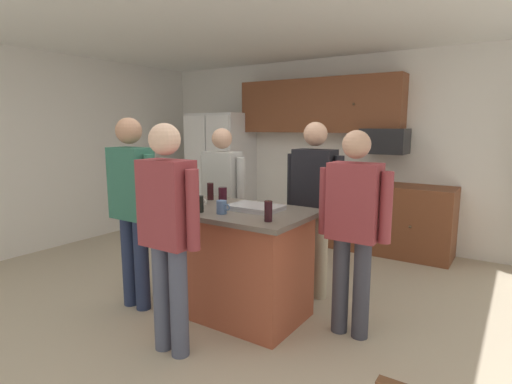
{
  "coord_description": "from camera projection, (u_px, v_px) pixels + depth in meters",
  "views": [
    {
      "loc": [
        2.11,
        -2.77,
        1.65
      ],
      "look_at": [
        0.11,
        0.25,
        1.05
      ],
      "focal_mm": 28.32,
      "sensor_mm": 36.0,
      "label": 1
    }
  ],
  "objects": [
    {
      "name": "ceiling",
      "position": [
        228.0,
        7.0,
        3.27
      ],
      "size": [
        7.04,
        7.04,
        0.0
      ],
      "primitive_type": "plane",
      "color": "white"
    },
    {
      "name": "person_elder_center",
      "position": [
        314.0,
        198.0,
        3.81
      ],
      "size": [
        0.57,
        0.22,
        1.68
      ],
      "rotation": [
        0.0,
        0.0,
        -2.07
      ],
      "color": "tan",
      "rests_on": "ground"
    },
    {
      "name": "microwave_over_range",
      "position": [
        385.0,
        141.0,
        5.19
      ],
      "size": [
        0.56,
        0.4,
        0.32
      ],
      "primitive_type": "cube",
      "color": "black"
    },
    {
      "name": "refrigerator",
      "position": [
        221.0,
        171.0,
        6.59
      ],
      "size": [
        0.92,
        0.76,
        1.84
      ],
      "color": "white",
      "rests_on": "ground"
    },
    {
      "name": "glass_short_whisky",
      "position": [
        268.0,
        211.0,
        2.99
      ],
      "size": [
        0.06,
        0.06,
        0.15
      ],
      "color": "black",
      "rests_on": "kitchen_island"
    },
    {
      "name": "back_wall",
      "position": [
        348.0,
        150.0,
        5.78
      ],
      "size": [
        6.4,
        0.1,
        2.6
      ],
      "primitive_type": "cube",
      "color": "white",
      "rests_on": "ground"
    },
    {
      "name": "glass_pilsner",
      "position": [
        188.0,
        197.0,
        3.59
      ],
      "size": [
        0.06,
        0.06,
        0.14
      ],
      "color": "black",
      "rests_on": "kitchen_island"
    },
    {
      "name": "glass_stout_tall",
      "position": [
        210.0,
        191.0,
        3.87
      ],
      "size": [
        0.06,
        0.06,
        0.16
      ],
      "color": "black",
      "rests_on": "kitchen_island"
    },
    {
      "name": "person_guest_by_door",
      "position": [
        223.0,
        194.0,
        4.28
      ],
      "size": [
        0.57,
        0.22,
        1.62
      ],
      "rotation": [
        0.0,
        0.0,
        -0.77
      ],
      "color": "#383842",
      "rests_on": "ground"
    },
    {
      "name": "serving_tray",
      "position": [
        255.0,
        207.0,
        3.41
      ],
      "size": [
        0.44,
        0.3,
        0.04
      ],
      "color": "#B7B7BC",
      "rests_on": "kitchen_island"
    },
    {
      "name": "side_wall_left",
      "position": [
        33.0,
        153.0,
        5.23
      ],
      "size": [
        0.1,
        5.6,
        2.6
      ],
      "primitive_type": "cube",
      "color": "white",
      "rests_on": "ground"
    },
    {
      "name": "cabinet_run_upper",
      "position": [
        318.0,
        106.0,
        5.74
      ],
      "size": [
        2.4,
        0.38,
        0.75
      ],
      "color": "brown"
    },
    {
      "name": "glass_dark_ale",
      "position": [
        200.0,
        204.0,
        3.31
      ],
      "size": [
        0.07,
        0.07,
        0.14
      ],
      "color": "black",
      "rests_on": "kitchen_island"
    },
    {
      "name": "mug_ceramic_white",
      "position": [
        200.0,
        202.0,
        3.53
      ],
      "size": [
        0.12,
        0.08,
        0.09
      ],
      "color": "white",
      "rests_on": "kitchen_island"
    },
    {
      "name": "person_host_foreground",
      "position": [
        132.0,
        200.0,
        3.56
      ],
      "size": [
        0.57,
        0.23,
        1.72
      ],
      "rotation": [
        0.0,
        0.0,
        0.44
      ],
      "color": "#232D4C",
      "rests_on": "ground"
    },
    {
      "name": "mug_blue_stoneware",
      "position": [
        222.0,
        207.0,
        3.25
      ],
      "size": [
        0.13,
        0.08,
        0.11
      ],
      "color": "#4C6B99",
      "rests_on": "kitchen_island"
    },
    {
      "name": "kitchen_island",
      "position": [
        237.0,
        261.0,
        3.52
      ],
      "size": [
        1.29,
        0.84,
        0.94
      ],
      "color": "#9E4C33",
      "rests_on": "ground"
    },
    {
      "name": "floor",
      "position": [
        231.0,
        308.0,
        3.69
      ],
      "size": [
        7.04,
        7.04,
        0.0
      ],
      "primitive_type": "plane",
      "color": "#B7A88E",
      "rests_on": "ground"
    },
    {
      "name": "cabinet_run_lower",
      "position": [
        380.0,
        217.0,
        5.33
      ],
      "size": [
        1.8,
        0.63,
        0.9
      ],
      "color": "brown",
      "rests_on": "ground"
    },
    {
      "name": "person_guest_right",
      "position": [
        353.0,
        221.0,
        3.08
      ],
      "size": [
        0.57,
        0.22,
        1.61
      ],
      "rotation": [
        0.0,
        0.0,
        -2.94
      ],
      "color": "#383842",
      "rests_on": "ground"
    },
    {
      "name": "person_guest_left",
      "position": [
        168.0,
        225.0,
        2.83
      ],
      "size": [
        0.57,
        0.22,
        1.66
      ],
      "rotation": [
        0.0,
        0.0,
        1.52
      ],
      "color": "#4C5166",
      "rests_on": "ground"
    },
    {
      "name": "tumbler_amber",
      "position": [
        223.0,
        196.0,
        3.61
      ],
      "size": [
        0.08,
        0.08,
        0.16
      ],
      "color": "black",
      "rests_on": "kitchen_island"
    }
  ]
}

